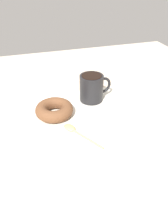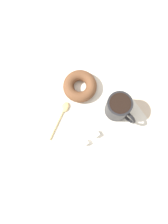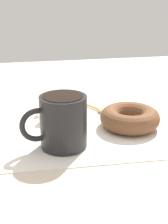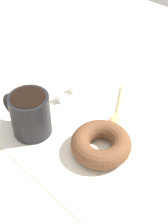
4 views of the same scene
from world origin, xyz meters
The scene contains 7 objects.
ground_plane centered at (0.00, 0.00, -1.00)cm, with size 120.00×120.00×2.00cm, color beige.
napkin centered at (2.66, 0.44, 0.15)cm, with size 31.94×31.94×0.30cm, color white.
coffee_cup centered at (-2.83, -8.80, 4.76)cm, with size 10.92×7.61×8.65cm.
donut centered at (10.60, -3.59, 2.08)cm, with size 11.20×11.20×3.56cm, color brown.
spoon centered at (6.94, 5.96, 0.70)cm, with size 8.24×12.43×0.90cm.
sugar_cube centered at (-5.44, 5.61, 1.07)cm, with size 1.53×1.53×1.53cm, color white.
sugar_cube_extra centered at (-5.21, 1.33, 1.13)cm, with size 1.67×1.67×1.67cm, color white.
Camera 3 is at (-8.60, -54.85, 24.20)cm, focal length 50.00 mm.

